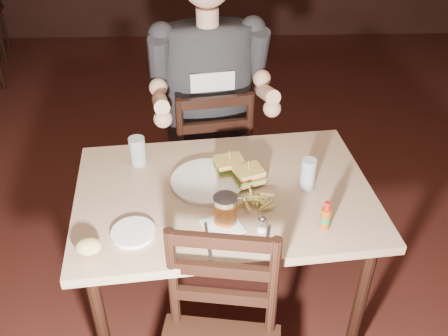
{
  "coord_description": "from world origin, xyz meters",
  "views": [
    {
      "loc": [
        0.25,
        -1.8,
        2.03
      ],
      "look_at": [
        0.29,
        -0.17,
        0.85
      ],
      "focal_mm": 40.0,
      "sensor_mm": 36.0,
      "label": 1
    }
  ],
  "objects_px": {
    "chair_far": "(210,155)",
    "glass_right": "(308,174)",
    "side_plate": "(133,233)",
    "main_table": "(224,206)",
    "dinner_plate": "(208,182)",
    "diner": "(210,71)",
    "hot_sauce": "(326,215)",
    "syrup_dispenser": "(225,210)",
    "glass_left": "(138,151)"
  },
  "relations": [
    {
      "from": "main_table",
      "to": "dinner_plate",
      "type": "distance_m",
      "value": 0.12
    },
    {
      "from": "main_table",
      "to": "dinner_plate",
      "type": "relative_size",
      "value": 4.33
    },
    {
      "from": "diner",
      "to": "glass_right",
      "type": "bearing_deg",
      "value": -67.79
    },
    {
      "from": "glass_left",
      "to": "hot_sauce",
      "type": "distance_m",
      "value": 0.85
    },
    {
      "from": "chair_far",
      "to": "glass_right",
      "type": "height_order",
      "value": "chair_far"
    },
    {
      "from": "chair_far",
      "to": "diner",
      "type": "distance_m",
      "value": 0.54
    },
    {
      "from": "diner",
      "to": "dinner_plate",
      "type": "distance_m",
      "value": 0.64
    },
    {
      "from": "chair_far",
      "to": "glass_left",
      "type": "xyz_separation_m",
      "value": [
        -0.31,
        -0.5,
        0.37
      ]
    },
    {
      "from": "chair_far",
      "to": "hot_sauce",
      "type": "relative_size",
      "value": 7.65
    },
    {
      "from": "glass_left",
      "to": "hot_sauce",
      "type": "xyz_separation_m",
      "value": [
        0.73,
        -0.43,
        -0.0
      ]
    },
    {
      "from": "glass_left",
      "to": "hot_sauce",
      "type": "bearing_deg",
      "value": -30.62
    },
    {
      "from": "main_table",
      "to": "glass_left",
      "type": "xyz_separation_m",
      "value": [
        -0.37,
        0.21,
        0.15
      ]
    },
    {
      "from": "chair_far",
      "to": "glass_right",
      "type": "xyz_separation_m",
      "value": [
        0.4,
        -0.69,
        0.37
      ]
    },
    {
      "from": "chair_far",
      "to": "hot_sauce",
      "type": "height_order",
      "value": "chair_far"
    },
    {
      "from": "diner",
      "to": "hot_sauce",
      "type": "xyz_separation_m",
      "value": [
        0.42,
        -0.88,
        -0.17
      ]
    },
    {
      "from": "chair_far",
      "to": "side_plate",
      "type": "bearing_deg",
      "value": 64.44
    },
    {
      "from": "chair_far",
      "to": "hot_sauce",
      "type": "bearing_deg",
      "value": 105.25
    },
    {
      "from": "hot_sauce",
      "to": "syrup_dispenser",
      "type": "bearing_deg",
      "value": 172.98
    },
    {
      "from": "side_plate",
      "to": "main_table",
      "type": "bearing_deg",
      "value": 35.82
    },
    {
      "from": "dinner_plate",
      "to": "hot_sauce",
      "type": "relative_size",
      "value": 2.43
    },
    {
      "from": "glass_right",
      "to": "hot_sauce",
      "type": "distance_m",
      "value": 0.24
    },
    {
      "from": "glass_left",
      "to": "side_plate",
      "type": "relative_size",
      "value": 0.82
    },
    {
      "from": "main_table",
      "to": "glass_left",
      "type": "height_order",
      "value": "glass_left"
    },
    {
      "from": "diner",
      "to": "glass_left",
      "type": "xyz_separation_m",
      "value": [
        -0.32,
        -0.45,
        -0.17
      ]
    },
    {
      "from": "chair_far",
      "to": "diner",
      "type": "xyz_separation_m",
      "value": [
        0.01,
        -0.05,
        0.53
      ]
    },
    {
      "from": "syrup_dispenser",
      "to": "hot_sauce",
      "type": "bearing_deg",
      "value": -13.05
    },
    {
      "from": "main_table",
      "to": "glass_right",
      "type": "height_order",
      "value": "glass_right"
    },
    {
      "from": "chair_far",
      "to": "glass_left",
      "type": "relative_size",
      "value": 7.2
    },
    {
      "from": "syrup_dispenser",
      "to": "side_plate",
      "type": "xyz_separation_m",
      "value": [
        -0.34,
        -0.06,
        -0.05
      ]
    },
    {
      "from": "dinner_plate",
      "to": "hot_sauce",
      "type": "bearing_deg",
      "value": -32.93
    },
    {
      "from": "main_table",
      "to": "syrup_dispenser",
      "type": "xyz_separation_m",
      "value": [
        -0.0,
        -0.18,
        0.14
      ]
    },
    {
      "from": "chair_far",
      "to": "diner",
      "type": "relative_size",
      "value": 0.9
    },
    {
      "from": "main_table",
      "to": "side_plate",
      "type": "relative_size",
      "value": 8.12
    },
    {
      "from": "syrup_dispenser",
      "to": "side_plate",
      "type": "bearing_deg",
      "value": -175.59
    },
    {
      "from": "side_plate",
      "to": "hot_sauce",
      "type": "bearing_deg",
      "value": 1.4
    },
    {
      "from": "chair_far",
      "to": "syrup_dispenser",
      "type": "distance_m",
      "value": 0.96
    },
    {
      "from": "side_plate",
      "to": "syrup_dispenser",
      "type": "bearing_deg",
      "value": 10.44
    },
    {
      "from": "main_table",
      "to": "hot_sauce",
      "type": "distance_m",
      "value": 0.45
    },
    {
      "from": "chair_far",
      "to": "dinner_plate",
      "type": "relative_size",
      "value": 3.15
    },
    {
      "from": "chair_far",
      "to": "side_plate",
      "type": "relative_size",
      "value": 5.92
    },
    {
      "from": "glass_left",
      "to": "glass_right",
      "type": "height_order",
      "value": "glass_right"
    },
    {
      "from": "main_table",
      "to": "glass_right",
      "type": "distance_m",
      "value": 0.37
    },
    {
      "from": "glass_left",
      "to": "hot_sauce",
      "type": "relative_size",
      "value": 1.06
    },
    {
      "from": "main_table",
      "to": "glass_left",
      "type": "distance_m",
      "value": 0.45
    },
    {
      "from": "syrup_dispenser",
      "to": "side_plate",
      "type": "height_order",
      "value": "syrup_dispenser"
    },
    {
      "from": "hot_sauce",
      "to": "glass_left",
      "type": "bearing_deg",
      "value": 149.38
    },
    {
      "from": "hot_sauce",
      "to": "side_plate",
      "type": "distance_m",
      "value": 0.71
    },
    {
      "from": "glass_right",
      "to": "side_plate",
      "type": "height_order",
      "value": "glass_right"
    },
    {
      "from": "diner",
      "to": "side_plate",
      "type": "bearing_deg",
      "value": -116.96
    },
    {
      "from": "diner",
      "to": "glass_left",
      "type": "bearing_deg",
      "value": -134.47
    }
  ]
}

